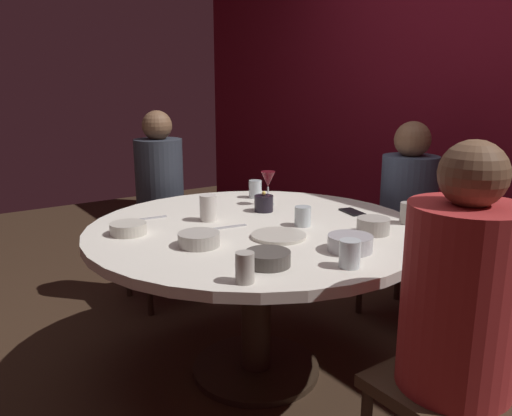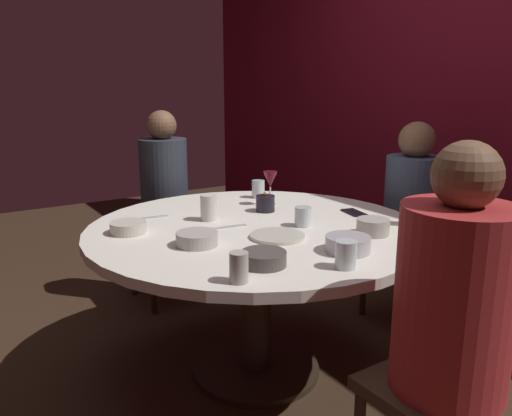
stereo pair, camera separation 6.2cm
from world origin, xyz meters
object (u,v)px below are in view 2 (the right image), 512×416
(candle_holder, at_px, (265,203))
(cup_far_edge, at_px, (239,267))
(cup_by_right_diner, at_px, (258,189))
(cup_beside_wine, at_px, (346,255))
(seated_diner_back, at_px, (412,200))
(wine_glass, at_px, (270,181))
(seated_diner_left, at_px, (164,187))
(dining_table, at_px, (256,253))
(bowl_sauce_side, at_px, (373,227))
(cell_phone, at_px, (354,212))
(dinner_plate, at_px, (277,236))
(cup_by_left_diner, at_px, (410,214))
(bowl_serving_large, at_px, (348,244))
(cup_center_front, at_px, (303,217))
(bowl_salad_center, at_px, (128,227))
(bowl_rice_portion, at_px, (197,239))
(bowl_small_white, at_px, (264,258))
(cup_near_candle, at_px, (209,208))
(seated_diner_right, at_px, (454,304))

(candle_holder, distance_m, cup_far_edge, 0.92)
(cup_by_right_diner, relative_size, cup_beside_wine, 1.00)
(seated_diner_back, bearing_deg, candle_holder, -12.49)
(wine_glass, bearing_deg, seated_diner_left, -159.36)
(dining_table, xyz_separation_m, bowl_sauce_side, (0.38, 0.33, 0.16))
(seated_diner_left, xyz_separation_m, candle_holder, (0.83, 0.18, 0.04))
(seated_diner_back, height_order, cell_phone, seated_diner_back)
(seated_diner_left, bearing_deg, cell_phone, 25.19)
(dining_table, bearing_deg, dinner_plate, -7.50)
(cup_by_left_diner, bearing_deg, dining_table, -121.87)
(bowl_serving_large, distance_m, cup_far_edge, 0.50)
(cup_by_right_diner, xyz_separation_m, cup_center_front, (0.59, -0.15, -0.00))
(cell_phone, bearing_deg, bowl_sauce_side, -108.53)
(dining_table, bearing_deg, bowl_salad_center, -111.01)
(bowl_serving_large, bearing_deg, bowl_salad_center, -138.71)
(bowl_rice_portion, distance_m, cup_far_edge, 0.42)
(bowl_rice_portion, bearing_deg, candle_holder, 119.83)
(bowl_sauce_side, xyz_separation_m, cup_by_left_diner, (-0.02, 0.25, 0.01))
(cup_center_front, bearing_deg, bowl_sauce_side, 32.42)
(dinner_plate, height_order, bowl_sauce_side, bowl_sauce_side)
(cup_by_left_diner, distance_m, cup_beside_wine, 0.67)
(dining_table, xyz_separation_m, bowl_salad_center, (-0.20, -0.51, 0.15))
(wine_glass, xyz_separation_m, bowl_small_white, (0.73, -0.53, -0.10))
(cell_phone, bearing_deg, cup_near_candle, 170.07)
(seated_diner_back, height_order, cup_by_left_diner, seated_diner_back)
(cell_phone, bearing_deg, candle_holder, 154.28)
(bowl_small_white, bearing_deg, wine_glass, 143.86)
(candle_holder, bearing_deg, cup_near_candle, -90.49)
(bowl_small_white, relative_size, cup_beside_wine, 1.65)
(cup_by_right_diner, bearing_deg, bowl_serving_large, -13.50)
(seated_diner_right, height_order, cup_by_left_diner, seated_diner_right)
(dining_table, height_order, cell_phone, cell_phone)
(bowl_serving_large, bearing_deg, cup_by_right_diner, 166.50)
(candle_holder, relative_size, cup_far_edge, 1.02)
(seated_diner_right, bearing_deg, seated_diner_left, 0.00)
(candle_holder, bearing_deg, cup_by_right_diner, 153.00)
(cell_phone, bearing_deg, cup_beside_wine, -123.24)
(bowl_salad_center, relative_size, bowl_small_white, 0.95)
(dinner_plate, xyz_separation_m, bowl_rice_portion, (-0.09, -0.32, 0.02))
(dining_table, relative_size, seated_diner_left, 1.26)
(dining_table, distance_m, bowl_small_white, 0.53)
(cup_by_right_diner, bearing_deg, seated_diner_right, -12.17)
(seated_diner_back, relative_size, bowl_sauce_side, 8.31)
(dining_table, bearing_deg, candle_holder, 136.74)
(cup_by_right_diner, bearing_deg, cell_phone, 19.87)
(seated_diner_right, relative_size, cup_beside_wine, 12.34)
(bowl_salad_center, bearing_deg, cup_center_front, 64.93)
(seated_diner_back, distance_m, cup_center_front, 0.88)
(seated_diner_back, height_order, wine_glass, seated_diner_back)
(bowl_rice_portion, xyz_separation_m, cup_far_edge, (0.41, -0.06, 0.02))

